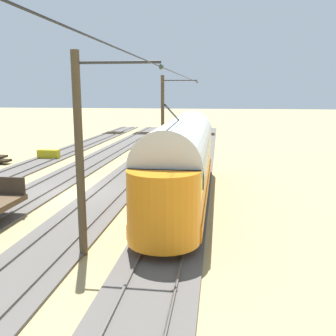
# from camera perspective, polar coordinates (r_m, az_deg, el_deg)

# --- Properties ---
(ground_plane) EXTENTS (220.00, 220.00, 0.00)m
(ground_plane) POSITION_cam_1_polar(r_m,az_deg,el_deg) (22.09, -13.89, -3.68)
(ground_plane) COLOR tan
(track_streetcar_siding) EXTENTS (2.80, 80.00, 0.18)m
(track_streetcar_siding) POSITION_cam_1_polar(r_m,az_deg,el_deg) (20.97, 2.36, -4.01)
(track_streetcar_siding) COLOR #56514C
(track_streetcar_siding) RESTS_ON ground
(track_adjacent_siding) EXTENTS (2.80, 80.00, 0.18)m
(track_adjacent_siding) POSITION_cam_1_polar(r_m,az_deg,el_deg) (21.71, -8.53, -3.59)
(track_adjacent_siding) COLOR #56514C
(track_adjacent_siding) RESTS_ON ground
(track_third_siding) EXTENTS (2.80, 80.00, 0.18)m
(track_third_siding) POSITION_cam_1_polar(r_m,az_deg,el_deg) (23.18, -18.36, -3.10)
(track_third_siding) COLOR #56514C
(track_third_siding) RESTS_ON ground
(vintage_streetcar) EXTENTS (2.65, 16.27, 4.99)m
(vintage_streetcar) POSITION_cam_1_polar(r_m,az_deg,el_deg) (19.76, 2.20, 1.59)
(vintage_streetcar) COLOR orange
(vintage_streetcar) RESTS_ON ground
(catenary_pole_foreground) EXTENTS (2.97, 0.28, 6.87)m
(catenary_pole_foreground) POSITION_cam_1_polar(r_m,az_deg,el_deg) (31.35, -0.65, 7.64)
(catenary_pole_foreground) COLOR #4C3D28
(catenary_pole_foreground) RESTS_ON ground
(catenary_pole_mid_near) EXTENTS (2.97, 0.28, 6.87)m
(catenary_pole_mid_near) POSITION_cam_1_polar(r_m,az_deg,el_deg) (13.00, -12.68, 2.28)
(catenary_pole_mid_near) COLOR #4C3D28
(catenary_pole_mid_near) RESTS_ON ground
(overhead_wire_run) EXTENTS (2.76, 41.85, 0.18)m
(overhead_wire_run) POSITION_cam_1_polar(r_m,az_deg,el_deg) (12.96, -0.75, 14.59)
(overhead_wire_run) COLOR black
(overhead_wire_run) RESTS_ON ground
(track_end_bumper) EXTENTS (1.80, 0.60, 0.80)m
(track_end_bumper) POSITION_cam_1_polar(r_m,az_deg,el_deg) (33.77, -17.30, 1.93)
(track_end_bumper) COLOR #B2A519
(track_end_bumper) RESTS_ON ground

